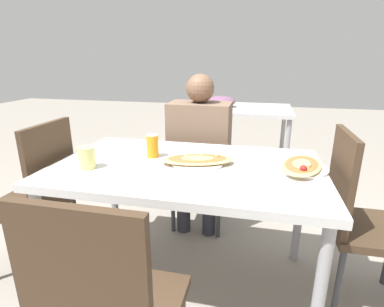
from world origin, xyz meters
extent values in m
plane|color=gray|center=(0.00, 0.00, 0.00)|extent=(14.00, 14.00, 0.00)
cube|color=silver|center=(0.00, 0.00, 0.71)|extent=(1.36, 0.83, 0.04)
cylinder|color=#99999E|center=(-0.63, -0.36, 0.35)|extent=(0.05, 0.05, 0.69)
cylinder|color=#99999E|center=(0.63, -0.36, 0.35)|extent=(0.05, 0.05, 0.69)
cylinder|color=#99999E|center=(-0.63, 0.36, 0.35)|extent=(0.05, 0.05, 0.69)
cylinder|color=#99999E|center=(0.63, 0.36, 0.35)|extent=(0.05, 0.05, 0.69)
cube|color=#3F2D1E|center=(-0.06, 0.67, 0.43)|extent=(0.40, 0.40, 0.04)
cube|color=#3F2D1E|center=(-0.06, 0.86, 0.69)|extent=(0.38, 0.03, 0.47)
cylinder|color=#38383D|center=(0.11, 0.50, 0.21)|extent=(0.03, 0.03, 0.41)
cylinder|color=#38383D|center=(-0.23, 0.50, 0.21)|extent=(0.03, 0.03, 0.41)
cylinder|color=#38383D|center=(0.11, 0.84, 0.21)|extent=(0.03, 0.03, 0.41)
cylinder|color=#38383D|center=(-0.23, 0.84, 0.21)|extent=(0.03, 0.03, 0.41)
cube|color=#3F2D1E|center=(-0.07, -0.86, 0.69)|extent=(0.38, 0.03, 0.47)
cube|color=#3F2D1E|center=(-0.94, -0.07, 0.43)|extent=(0.40, 0.40, 0.04)
cube|color=#3F2D1E|center=(-0.76, -0.07, 0.69)|extent=(0.03, 0.38, 0.47)
cylinder|color=#38383D|center=(-1.11, 0.10, 0.21)|extent=(0.03, 0.03, 0.41)
cylinder|color=#38383D|center=(-0.77, -0.24, 0.21)|extent=(0.03, 0.03, 0.41)
cylinder|color=#38383D|center=(-0.77, 0.10, 0.21)|extent=(0.03, 0.03, 0.41)
cube|color=#3F2D1E|center=(0.94, 0.07, 0.43)|extent=(0.40, 0.40, 0.04)
cube|color=#3F2D1E|center=(0.76, 0.07, 0.69)|extent=(0.03, 0.38, 0.47)
cylinder|color=#38383D|center=(0.77, 0.24, 0.21)|extent=(0.03, 0.03, 0.41)
cylinder|color=#38383D|center=(0.77, -0.10, 0.21)|extent=(0.03, 0.03, 0.41)
cylinder|color=#2D2D38|center=(0.03, 0.53, 0.23)|extent=(0.10, 0.10, 0.45)
cylinder|color=#2D2D38|center=(-0.16, 0.53, 0.23)|extent=(0.10, 0.10, 0.45)
cube|color=brown|center=(-0.06, 0.64, 0.70)|extent=(0.43, 0.27, 0.50)
sphere|color=brown|center=(-0.06, 0.64, 1.05)|extent=(0.20, 0.20, 0.20)
cylinder|color=white|center=(0.05, 0.03, 0.74)|extent=(0.27, 0.27, 0.01)
ellipsoid|color=#E0AD66|center=(0.05, 0.03, 0.75)|extent=(0.41, 0.27, 0.02)
ellipsoid|color=#D16033|center=(0.05, 0.03, 0.76)|extent=(0.33, 0.22, 0.01)
sphere|color=beige|center=(-0.01, 0.01, 0.77)|extent=(0.02, 0.02, 0.02)
sphere|color=beige|center=(0.14, 0.08, 0.77)|extent=(0.02, 0.02, 0.02)
sphere|color=beige|center=(0.06, 0.07, 0.77)|extent=(0.03, 0.03, 0.03)
cylinder|color=orange|center=(-0.22, 0.08, 0.79)|extent=(0.07, 0.07, 0.12)
cylinder|color=silver|center=(-0.22, 0.08, 0.85)|extent=(0.06, 0.06, 0.00)
cylinder|color=#E0DB7F|center=(-0.47, -0.16, 0.78)|extent=(0.08, 0.08, 0.11)
cylinder|color=white|center=(0.56, 0.06, 0.74)|extent=(0.26, 0.26, 0.01)
ellipsoid|color=#E0AD66|center=(0.56, 0.06, 0.75)|extent=(0.26, 0.37, 0.02)
ellipsoid|color=#D16033|center=(0.56, 0.06, 0.76)|extent=(0.21, 0.30, 0.01)
sphere|color=beige|center=(0.59, 0.02, 0.77)|extent=(0.03, 0.03, 0.03)
sphere|color=maroon|center=(0.56, -0.04, 0.77)|extent=(0.03, 0.03, 0.03)
cube|color=silver|center=(0.13, 1.95, 0.71)|extent=(1.10, 0.80, 0.04)
ellipsoid|color=#724C6B|center=(-0.09, 1.95, 0.79)|extent=(0.32, 0.24, 0.12)
cylinder|color=#99999E|center=(-0.37, 1.60, 0.35)|extent=(0.05, 0.05, 0.69)
cylinder|color=#99999E|center=(0.63, 1.60, 0.35)|extent=(0.05, 0.05, 0.69)
cylinder|color=#99999E|center=(-0.37, 2.30, 0.35)|extent=(0.05, 0.05, 0.69)
cylinder|color=#99999E|center=(0.63, 2.30, 0.35)|extent=(0.05, 0.05, 0.69)
camera|label=1|loc=(0.35, -1.40, 1.25)|focal=28.00mm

